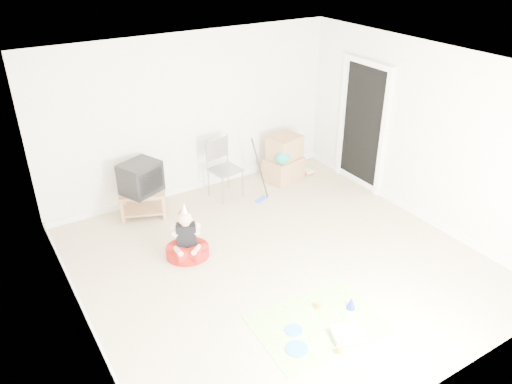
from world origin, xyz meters
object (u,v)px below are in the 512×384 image
folding_chair (225,170)px  birthday_cake (347,335)px  crt_tv (141,178)px  tv_stand (143,201)px  seated_woman (187,245)px  cardboard_boxes (284,159)px

folding_chair → birthday_cake: (-0.44, -3.53, -0.44)m
folding_chair → birthday_cake: size_ratio=2.59×
folding_chair → birthday_cake: 3.59m
crt_tv → birthday_cake: (0.94, -3.63, -0.61)m
crt_tv → tv_stand: bearing=-67.9°
folding_chair → seated_woman: 1.79m
birthday_cake → cardboard_boxes: bearing=65.6°
folding_chair → seated_woman: folding_chair is taller
cardboard_boxes → birthday_cake: (-1.61, -3.55, -0.33)m
cardboard_boxes → birthday_cake: size_ratio=2.03×
tv_stand → crt_tv: 0.40m
tv_stand → birthday_cake: tv_stand is taller
crt_tv → birthday_cake: 3.80m
folding_chair → seated_woman: size_ratio=1.20×
crt_tv → cardboard_boxes: size_ratio=0.70×
tv_stand → cardboard_boxes: bearing=-1.8°
tv_stand → folding_chair: (1.37, -0.10, 0.23)m
birthday_cake → tv_stand: bearing=104.4°
tv_stand → folding_chair: size_ratio=0.79×
cardboard_boxes → birthday_cake: bearing=-114.4°
folding_chair → birthday_cake: folding_chair is taller
tv_stand → crt_tv: bearing=135.0°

